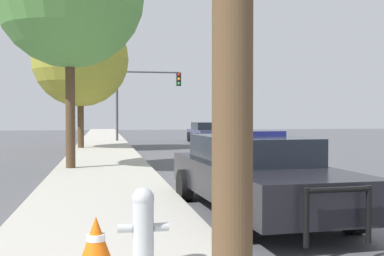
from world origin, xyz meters
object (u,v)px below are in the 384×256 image
Objects in this scene: fire_hydrant at (143,225)px; traffic_light at (144,90)px; car_background_oncoming at (206,132)px; police_car at (254,173)px; traffic_cone at (96,240)px; tree_sidewalk_mid at (80,59)px.

fire_hydrant is 27.43m from traffic_light.
car_background_oncoming is (4.05, -0.69, -2.82)m from traffic_light.
police_car is at bearing 54.16° from fire_hydrant.
traffic_cone is (-2.84, -26.94, -3.15)m from traffic_light.
tree_sidewalk_mid is 20.50m from traffic_cone.
police_car is 3.95m from traffic_cone.
traffic_cone is at bearing 43.37° from police_car.
fire_hydrant is 0.18× the size of traffic_light.
traffic_light reaches higher than traffic_cone.
tree_sidewalk_mid is (-3.87, -6.92, 1.16)m from traffic_light.
traffic_cone is at bearing 155.27° from fire_hydrant.
fire_hydrant is 0.58m from traffic_cone.
car_background_oncoming is (4.17, 23.41, -0.03)m from police_car.
car_background_oncoming is 8.44× the size of traffic_cone.
police_car is 23.78m from car_background_oncoming.
fire_hydrant reaches higher than traffic_cone.
traffic_light reaches higher than car_background_oncoming.
fire_hydrant is at bearing -94.93° from traffic_light.
fire_hydrant is 20.72m from tree_sidewalk_mid.
police_car reaches higher than traffic_cone.
tree_sidewalk_mid is at bearing -80.65° from police_car.
traffic_cone is (-6.89, -26.25, -0.32)m from car_background_oncoming.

